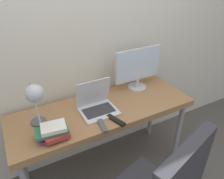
# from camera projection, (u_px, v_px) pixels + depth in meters

# --- Properties ---
(wall_back) EXTENTS (8.00, 0.05, 2.60)m
(wall_back) POSITION_uv_depth(u_px,v_px,m) (84.00, 39.00, 1.91)
(wall_back) COLOR beige
(wall_back) RESTS_ON ground_plane
(desk) EXTENTS (1.60, 0.58, 0.78)m
(desk) POSITION_uv_depth(u_px,v_px,m) (103.00, 115.00, 1.95)
(desk) COLOR #996B42
(desk) RESTS_ON ground_plane
(laptop) EXTENTS (0.30, 0.25, 0.27)m
(laptop) POSITION_uv_depth(u_px,v_px,m) (97.00, 105.00, 1.85)
(laptop) COLOR silver
(laptop) RESTS_ON desk
(monitor) EXTENTS (0.49, 0.18, 0.41)m
(monitor) POSITION_uv_depth(u_px,v_px,m) (138.00, 67.00, 2.10)
(monitor) COLOR #B7B7BC
(monitor) RESTS_ON desk
(desk_lamp) EXTENTS (0.12, 0.28, 0.42)m
(desk_lamp) POSITION_uv_depth(u_px,v_px,m) (35.00, 97.00, 1.47)
(desk_lamp) COLOR #4C4C51
(desk_lamp) RESTS_ON desk
(book_stack) EXTENTS (0.24, 0.18, 0.11)m
(book_stack) POSITION_uv_depth(u_px,v_px,m) (54.00, 132.00, 1.56)
(book_stack) COLOR #753384
(book_stack) RESTS_ON desk
(tv_remote) EXTENTS (0.09, 0.18, 0.02)m
(tv_remote) POSITION_uv_depth(u_px,v_px,m) (116.00, 120.00, 1.74)
(tv_remote) COLOR black
(tv_remote) RESTS_ON desk
(media_remote) EXTENTS (0.06, 0.15, 0.02)m
(media_remote) POSITION_uv_depth(u_px,v_px,m) (102.00, 126.00, 1.68)
(media_remote) COLOR #4C4C51
(media_remote) RESTS_ON desk
(game_controller) EXTENTS (0.15, 0.10, 0.04)m
(game_controller) POSITION_uv_depth(u_px,v_px,m) (59.00, 133.00, 1.60)
(game_controller) COLOR white
(game_controller) RESTS_ON desk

